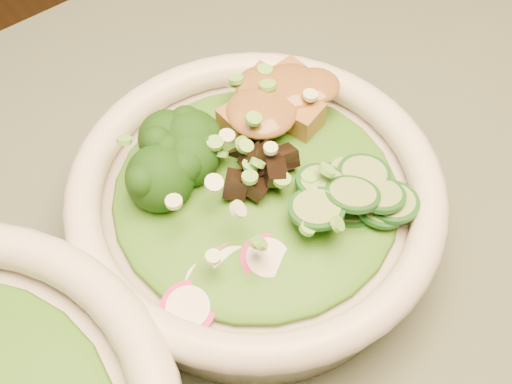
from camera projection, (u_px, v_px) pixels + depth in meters
dining_table at (316, 365)px, 0.60m from camera, size 1.20×0.80×0.75m
salad_bowl at (256, 208)px, 0.50m from camera, size 0.26×0.26×0.07m
lettuce_bed at (256, 191)px, 0.49m from camera, size 0.20×0.20×0.02m
broccoli_florets at (168, 165)px, 0.48m from camera, size 0.09×0.09×0.04m
radish_slices at (239, 270)px, 0.45m from camera, size 0.11×0.07×0.02m
cucumber_slices at (349, 199)px, 0.47m from camera, size 0.08×0.08×0.03m
mushroom_heap at (260, 166)px, 0.48m from camera, size 0.08×0.08×0.04m
tofu_cubes at (276, 115)px, 0.51m from camera, size 0.10×0.08×0.03m
peanut_sauce at (277, 103)px, 0.50m from camera, size 0.07×0.05×0.02m
scallion_garnish at (256, 171)px, 0.47m from camera, size 0.19×0.19×0.02m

